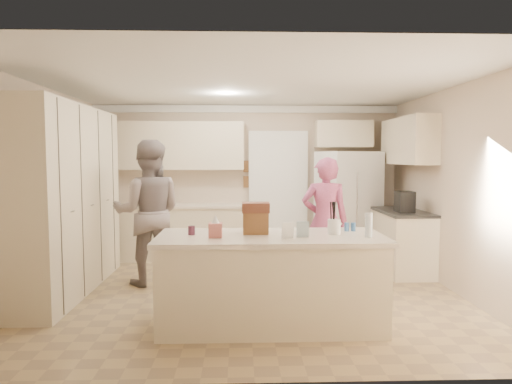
{
  "coord_description": "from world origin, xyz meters",
  "views": [
    {
      "loc": [
        -0.1,
        -5.63,
        1.71
      ],
      "look_at": [
        0.1,
        0.35,
        1.25
      ],
      "focal_mm": 32.0,
      "sensor_mm": 36.0,
      "label": 1
    }
  ],
  "objects_px": {
    "coffee_maker": "(405,202)",
    "teen_girl": "(325,221)",
    "utensil_crock": "(334,227)",
    "island_base": "(271,282)",
    "tissue_box": "(215,230)",
    "refrigerator": "(348,206)",
    "teen_boy": "(148,212)",
    "dollhouse_body": "(256,223)"
  },
  "relations": [
    {
      "from": "coffee_maker",
      "to": "teen_girl",
      "type": "relative_size",
      "value": 0.18
    },
    {
      "from": "coffee_maker",
      "to": "utensil_crock",
      "type": "xyz_separation_m",
      "value": [
        -1.4,
        -1.85,
        -0.07
      ]
    },
    {
      "from": "island_base",
      "to": "tissue_box",
      "type": "xyz_separation_m",
      "value": [
        -0.55,
        -0.1,
        0.56
      ]
    },
    {
      "from": "refrigerator",
      "to": "teen_boy",
      "type": "distance_m",
      "value": 3.3
    },
    {
      "from": "teen_girl",
      "to": "refrigerator",
      "type": "bearing_deg",
      "value": -110.07
    },
    {
      "from": "tissue_box",
      "to": "teen_boy",
      "type": "height_order",
      "value": "teen_boy"
    },
    {
      "from": "refrigerator",
      "to": "teen_girl",
      "type": "distance_m",
      "value": 1.56
    },
    {
      "from": "island_base",
      "to": "dollhouse_body",
      "type": "distance_m",
      "value": 0.62
    },
    {
      "from": "utensil_crock",
      "to": "tissue_box",
      "type": "distance_m",
      "value": 1.21
    },
    {
      "from": "coffee_maker",
      "to": "utensil_crock",
      "type": "distance_m",
      "value": 2.32
    },
    {
      "from": "coffee_maker",
      "to": "island_base",
      "type": "bearing_deg",
      "value": -137.17
    },
    {
      "from": "tissue_box",
      "to": "dollhouse_body",
      "type": "relative_size",
      "value": 0.54
    },
    {
      "from": "island_base",
      "to": "tissue_box",
      "type": "relative_size",
      "value": 15.71
    },
    {
      "from": "island_base",
      "to": "utensil_crock",
      "type": "xyz_separation_m",
      "value": [
        0.65,
        0.05,
        0.56
      ]
    },
    {
      "from": "utensil_crock",
      "to": "island_base",
      "type": "bearing_deg",
      "value": -175.6
    },
    {
      "from": "teen_girl",
      "to": "dollhouse_body",
      "type": "bearing_deg",
      "value": 59.45
    },
    {
      "from": "utensil_crock",
      "to": "coffee_maker",
      "type": "bearing_deg",
      "value": 52.88
    },
    {
      "from": "coffee_maker",
      "to": "teen_girl",
      "type": "distance_m",
      "value": 1.31
    },
    {
      "from": "coffee_maker",
      "to": "dollhouse_body",
      "type": "height_order",
      "value": "coffee_maker"
    },
    {
      "from": "coffee_maker",
      "to": "tissue_box",
      "type": "relative_size",
      "value": 2.14
    },
    {
      "from": "refrigerator",
      "to": "tissue_box",
      "type": "distance_m",
      "value": 3.63
    },
    {
      "from": "utensil_crock",
      "to": "teen_girl",
      "type": "relative_size",
      "value": 0.09
    },
    {
      "from": "teen_boy",
      "to": "coffee_maker",
      "type": "bearing_deg",
      "value": 178.48
    },
    {
      "from": "teen_boy",
      "to": "dollhouse_body",
      "type": "bearing_deg",
      "value": 126.57
    },
    {
      "from": "utensil_crock",
      "to": "teen_boy",
      "type": "height_order",
      "value": "teen_boy"
    },
    {
      "from": "teen_boy",
      "to": "island_base",
      "type": "bearing_deg",
      "value": 127.63
    },
    {
      "from": "dollhouse_body",
      "to": "island_base",
      "type": "bearing_deg",
      "value": -33.69
    },
    {
      "from": "island_base",
      "to": "utensil_crock",
      "type": "bearing_deg",
      "value": 4.4
    },
    {
      "from": "coffee_maker",
      "to": "tissue_box",
      "type": "xyz_separation_m",
      "value": [
        -2.6,
        -2.0,
        -0.07
      ]
    },
    {
      "from": "teen_girl",
      "to": "coffee_maker",
      "type": "bearing_deg",
      "value": -157.06
    },
    {
      "from": "coffee_maker",
      "to": "dollhouse_body",
      "type": "distance_m",
      "value": 2.84
    },
    {
      "from": "coffee_maker",
      "to": "dollhouse_body",
      "type": "relative_size",
      "value": 1.15
    },
    {
      "from": "refrigerator",
      "to": "island_base",
      "type": "relative_size",
      "value": 0.82
    },
    {
      "from": "island_base",
      "to": "teen_boy",
      "type": "distance_m",
      "value": 2.27
    },
    {
      "from": "dollhouse_body",
      "to": "teen_girl",
      "type": "height_order",
      "value": "teen_girl"
    },
    {
      "from": "refrigerator",
      "to": "teen_boy",
      "type": "bearing_deg",
      "value": -176.93
    },
    {
      "from": "dollhouse_body",
      "to": "teen_boy",
      "type": "xyz_separation_m",
      "value": [
        -1.39,
        1.48,
        -0.07
      ]
    },
    {
      "from": "island_base",
      "to": "utensil_crock",
      "type": "height_order",
      "value": "utensil_crock"
    },
    {
      "from": "refrigerator",
      "to": "teen_girl",
      "type": "relative_size",
      "value": 1.05
    },
    {
      "from": "dollhouse_body",
      "to": "teen_girl",
      "type": "bearing_deg",
      "value": 54.96
    },
    {
      "from": "refrigerator",
      "to": "island_base",
      "type": "height_order",
      "value": "refrigerator"
    },
    {
      "from": "island_base",
      "to": "teen_girl",
      "type": "distance_m",
      "value": 1.75
    }
  ]
}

